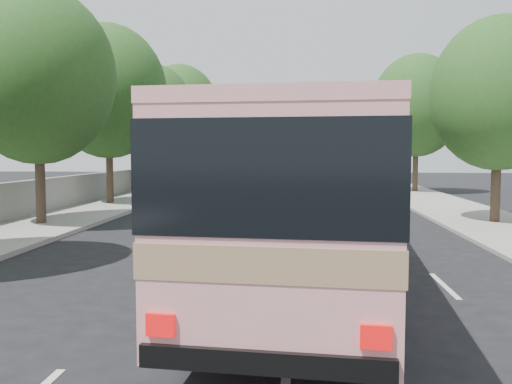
# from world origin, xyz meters

# --- Properties ---
(ground) EXTENTS (120.00, 120.00, 0.00)m
(ground) POSITION_xyz_m (0.00, 0.00, 0.00)
(ground) COLOR black
(ground) RESTS_ON ground
(sidewalk_left) EXTENTS (4.00, 90.00, 0.15)m
(sidewalk_left) POSITION_xyz_m (-8.50, 20.00, 0.07)
(sidewalk_left) COLOR #9E998E
(sidewalk_left) RESTS_ON ground
(sidewalk_right) EXTENTS (4.00, 90.00, 0.12)m
(sidewalk_right) POSITION_xyz_m (8.50, 20.00, 0.06)
(sidewalk_right) COLOR #9E998E
(sidewalk_right) RESTS_ON ground
(low_wall) EXTENTS (0.30, 90.00, 1.50)m
(low_wall) POSITION_xyz_m (-10.30, 20.00, 0.90)
(low_wall) COLOR #9E998E
(low_wall) RESTS_ON sidewalk_left
(tree_left_b) EXTENTS (5.70, 5.70, 8.88)m
(tree_left_b) POSITION_xyz_m (-8.42, 5.94, 5.82)
(tree_left_b) COLOR #38281E
(tree_left_b) RESTS_ON ground
(tree_left_c) EXTENTS (6.00, 6.00, 9.35)m
(tree_left_c) POSITION_xyz_m (-8.62, 13.94, 6.12)
(tree_left_c) COLOR #38281E
(tree_left_c) RESTS_ON ground
(tree_left_d) EXTENTS (5.52, 5.52, 8.60)m
(tree_left_d) POSITION_xyz_m (-8.52, 21.94, 5.63)
(tree_left_d) COLOR #38281E
(tree_left_d) RESTS_ON ground
(tree_left_e) EXTENTS (6.30, 6.30, 9.82)m
(tree_left_e) POSITION_xyz_m (-8.42, 29.94, 6.43)
(tree_left_e) COLOR #38281E
(tree_left_e) RESTS_ON ground
(tree_left_f) EXTENTS (5.88, 5.88, 9.16)m
(tree_left_f) POSITION_xyz_m (-8.62, 37.94, 6.00)
(tree_left_f) COLOR #38281E
(tree_left_f) RESTS_ON ground
(tree_right_near) EXTENTS (5.10, 5.10, 7.95)m
(tree_right_near) POSITION_xyz_m (8.78, 7.94, 5.20)
(tree_right_near) COLOR #38281E
(tree_right_near) RESTS_ON ground
(tree_right_far) EXTENTS (6.00, 6.00, 9.35)m
(tree_right_far) POSITION_xyz_m (9.08, 23.94, 6.12)
(tree_right_far) COLOR #38281E
(tree_right_far) RESTS_ON ground
(pink_bus) EXTENTS (3.73, 11.10, 3.48)m
(pink_bus) POSITION_xyz_m (1.30, -2.77, 2.16)
(pink_bus) COLOR pink
(pink_bus) RESTS_ON ground
(pink_taxi) EXTENTS (2.25, 4.74, 1.57)m
(pink_taxi) POSITION_xyz_m (-0.88, 3.15, 0.78)
(pink_taxi) COLOR #E41354
(pink_taxi) RESTS_ON ground
(white_pickup) EXTENTS (2.50, 5.33, 1.51)m
(white_pickup) POSITION_xyz_m (-3.04, 15.64, 0.75)
(white_pickup) COLOR silver
(white_pickup) RESTS_ON ground
(tour_coach_front) EXTENTS (2.88, 11.31, 3.36)m
(tour_coach_front) POSITION_xyz_m (-4.83, 22.51, 2.02)
(tour_coach_front) COLOR silver
(tour_coach_front) RESTS_ON ground
(tour_coach_rear) EXTENTS (4.10, 13.11, 3.86)m
(tour_coach_rear) POSITION_xyz_m (-4.50, 32.67, 2.32)
(tour_coach_rear) COLOR white
(tour_coach_rear) RESTS_ON ground
(taxi_roof_sign) EXTENTS (0.56, 0.23, 0.18)m
(taxi_roof_sign) POSITION_xyz_m (-0.88, 3.15, 1.66)
(taxi_roof_sign) COLOR silver
(taxi_roof_sign) RESTS_ON pink_taxi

